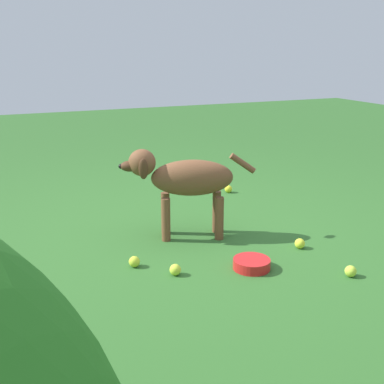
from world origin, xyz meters
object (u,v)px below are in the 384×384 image
Objects in this scene: dog at (184,179)px; tennis_ball_0 at (175,270)px; water_bowl at (252,264)px; tennis_ball_4 at (228,189)px; tennis_ball_1 at (351,271)px; tennis_ball_2 at (134,262)px; tennis_ball_3 at (300,244)px.

dog is 13.20× the size of tennis_ball_0.
water_bowl is (0.63, 0.16, -0.38)m from dog.
tennis_ball_1 is at bearing -4.43° from tennis_ball_4.
tennis_ball_1 and tennis_ball_2 have the same top height.
tennis_ball_0 is at bearing -37.60° from tennis_ball_4.
tennis_ball_1 is (0.41, 0.91, 0.00)m from tennis_ball_0.
tennis_ball_0 is 1.00× the size of tennis_ball_2.
tennis_ball_2 is 1.00× the size of tennis_ball_3.
tennis_ball_4 is 1.57m from water_bowl.
tennis_ball_2 and tennis_ball_4 have the same top height.
tennis_ball_3 is at bearing -6.99° from tennis_ball_4.
tennis_ball_3 is (0.16, 1.06, 0.00)m from tennis_ball_2.
tennis_ball_4 is at bearing 173.01° from tennis_ball_3.
tennis_ball_0 and tennis_ball_2 have the same top height.
dog is at bearing -165.43° from water_bowl.
water_bowl is (0.10, 0.44, -0.00)m from tennis_ball_0.
tennis_ball_3 is at bearing 159.40° from dog.
tennis_ball_0 is 1.00m from tennis_ball_1.
tennis_ball_4 is at bearing -114.48° from dog.
tennis_ball_2 is 0.30× the size of water_bowl.
tennis_ball_2 is at bearing -119.39° from tennis_ball_1.
tennis_ball_3 is at bearing 81.70° from tennis_ball_2.
tennis_ball_1 is 1.00× the size of tennis_ball_2.
tennis_ball_1 is 1.00× the size of tennis_ball_3.
tennis_ball_2 is at bearing 54.76° from dog.
tennis_ball_4 is at bearing 133.32° from tennis_ball_2.
tennis_ball_0 is at bearing 81.11° from dog.
tennis_ball_2 is at bearing -98.30° from tennis_ball_3.
dog is 1.18m from tennis_ball_4.
tennis_ball_2 is 1.07m from tennis_ball_3.
tennis_ball_0 is 1.71m from tennis_ball_4.
tennis_ball_0 and tennis_ball_4 have the same top height.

